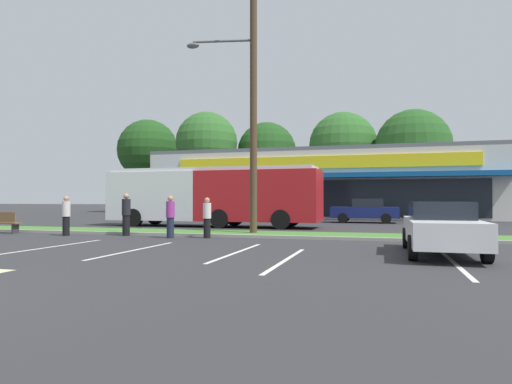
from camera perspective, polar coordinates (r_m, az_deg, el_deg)
grass_median at (r=19.79m, az=-7.23°, el=-5.15°), size 56.00×2.20×0.12m
curb_lip at (r=18.68m, az=-8.69°, el=-5.40°), size 56.00×0.24×0.12m
parking_stripe_1 at (r=15.84m, az=-24.31°, el=-6.33°), size 0.12×4.80×0.01m
parking_stripe_2 at (r=13.95m, az=-15.17°, el=-7.13°), size 0.12×4.80×0.01m
parking_stripe_3 at (r=12.91m, az=-2.46°, el=-7.67°), size 0.12×4.80×0.01m
parking_stripe_4 at (r=11.37m, az=3.85°, el=-8.58°), size 0.12×4.80×0.01m
parking_stripe_5 at (r=11.57m, az=24.03°, el=-8.37°), size 0.12×4.80×0.01m
storefront_building at (r=40.11m, az=8.99°, el=0.91°), size 28.66×12.61×5.62m
tree_far_left at (r=55.91m, az=-13.58°, el=5.23°), size 7.24×7.24×11.14m
tree_left at (r=50.68m, az=-6.30°, el=6.23°), size 6.87×6.87×11.29m
tree_mid_left at (r=51.86m, az=1.38°, el=5.13°), size 6.77×6.77×10.40m
tree_mid at (r=50.12m, az=11.01°, el=5.73°), size 7.43×7.43×11.05m
tree_mid_right at (r=47.80m, az=19.35°, el=5.41°), size 7.53×7.53×10.54m
utility_pole at (r=19.35m, az=-0.71°, el=12.69°), size 3.12×2.39×11.44m
city_bus at (r=25.00m, az=-5.58°, el=-0.37°), size 12.07×2.81×3.25m
bus_stop_bench at (r=23.05m, az=-29.48°, el=-3.34°), size 1.60×0.45×0.95m
car_0 at (r=13.35m, az=22.47°, el=-4.16°), size 1.89×4.69×1.44m
car_1 at (r=29.92m, az=13.73°, el=-2.30°), size 4.27×1.94×1.56m
pedestrian_near_bench at (r=17.70m, az=-6.24°, el=-3.26°), size 0.32×0.32×1.59m
pedestrian_by_pole at (r=20.36m, az=-22.98°, el=-2.80°), size 0.33×0.33×1.65m
pedestrian_mid at (r=19.50m, az=-16.18°, el=-2.75°), size 0.36×0.36×1.77m
pedestrian_far at (r=17.88m, az=-10.83°, el=-3.11°), size 0.34×0.34×1.66m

